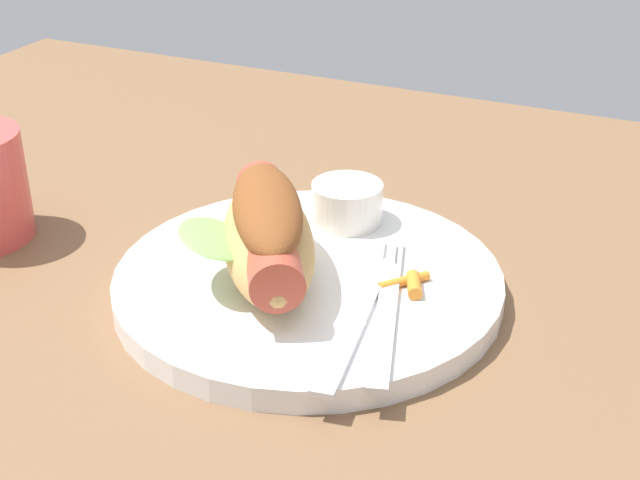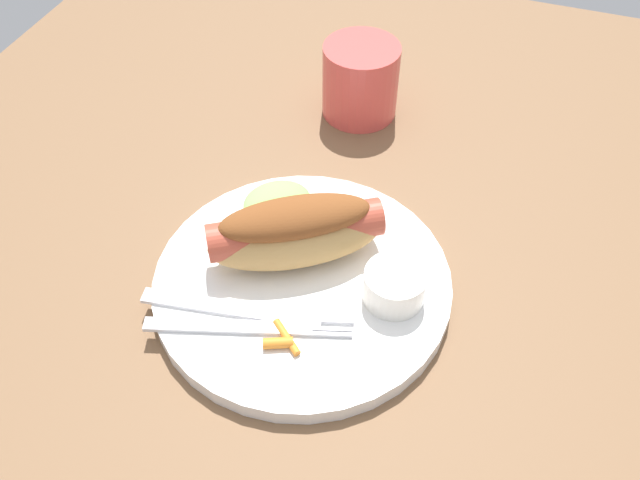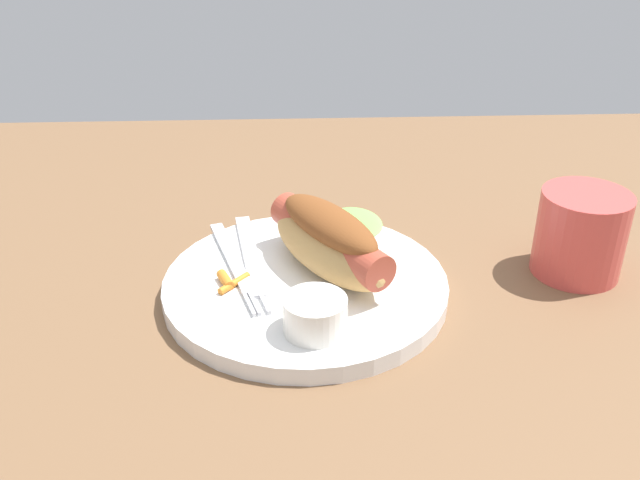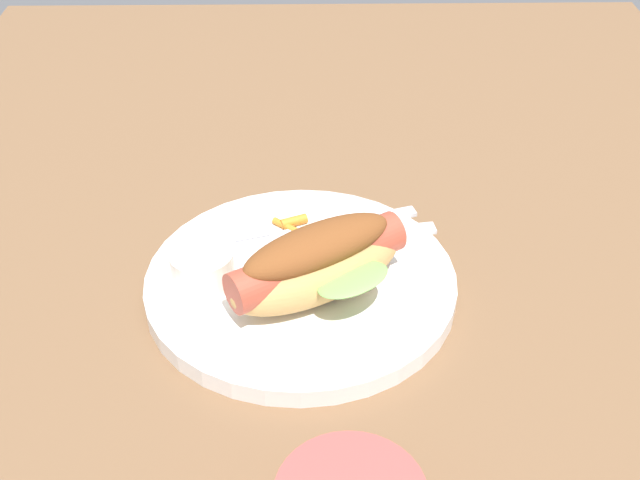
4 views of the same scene
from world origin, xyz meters
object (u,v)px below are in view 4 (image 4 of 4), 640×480
fork (330,227)px  carrot_garnish (292,224)px  plate (301,284)px  sauce_ramekin (202,267)px  hot_dog (318,263)px  knife (351,236)px

fork → carrot_garnish: 3.37cm
plate → carrot_garnish: bearing=-173.3°
plate → carrot_garnish: (-6.70, -0.78, 1.19)cm
fork → plate: bearing=51.1°
sauce_ramekin → fork: sauce_ramekin is taller
hot_dog → carrot_garnish: hot_dog is taller
plate → sauce_ramekin: sauce_ramekin is taller
plate → sauce_ramekin: (0.58, -7.80, 2.27)cm
fork → carrot_garnish: size_ratio=5.09×
hot_dog → knife: (-7.30, 2.91, -2.93)cm
sauce_ramekin → knife: size_ratio=0.34×
knife → carrot_garnish: carrot_garnish is taller
hot_dog → knife: 8.39cm
carrot_garnish → plate: bearing=6.7°
sauce_ramekin → fork: (-7.01, 10.37, -1.27)cm
plate → carrot_garnish: size_ratio=7.94×
plate → fork: fork is taller
fork → carrot_garnish: carrot_garnish is taller
plate → hot_dog: hot_dog is taller
sauce_ramekin → carrot_garnish: 10.17cm
knife → hot_dog: bearing=59.5°
sauce_ramekin → fork: bearing=124.1°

